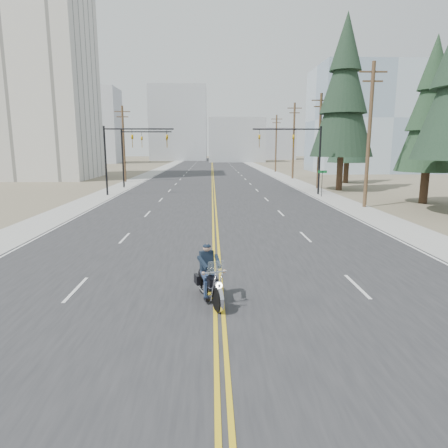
% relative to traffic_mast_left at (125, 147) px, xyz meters
% --- Properties ---
extents(ground_plane, '(400.00, 400.00, 0.00)m').
position_rel_traffic_mast_left_xyz_m(ground_plane, '(8.98, -32.00, -4.94)').
color(ground_plane, '#776D56').
rests_on(ground_plane, ground).
extents(road, '(20.00, 200.00, 0.01)m').
position_rel_traffic_mast_left_xyz_m(road, '(8.98, 38.00, -4.93)').
color(road, '#303033').
rests_on(road, ground).
extents(sidewalk_left, '(3.00, 200.00, 0.01)m').
position_rel_traffic_mast_left_xyz_m(sidewalk_left, '(-2.52, 38.00, -4.93)').
color(sidewalk_left, '#A5A5A0').
rests_on(sidewalk_left, ground).
extents(sidewalk_right, '(3.00, 200.00, 0.01)m').
position_rel_traffic_mast_left_xyz_m(sidewalk_right, '(20.48, 38.00, -4.93)').
color(sidewalk_right, '#A5A5A0').
rests_on(sidewalk_right, ground).
extents(traffic_mast_left, '(7.10, 0.26, 7.00)m').
position_rel_traffic_mast_left_xyz_m(traffic_mast_left, '(0.00, 0.00, 0.00)').
color(traffic_mast_left, black).
rests_on(traffic_mast_left, ground).
extents(traffic_mast_right, '(7.10, 0.26, 7.00)m').
position_rel_traffic_mast_left_xyz_m(traffic_mast_right, '(17.95, 0.00, 0.00)').
color(traffic_mast_right, black).
rests_on(traffic_mast_right, ground).
extents(traffic_mast_far, '(6.10, 0.26, 7.00)m').
position_rel_traffic_mast_left_xyz_m(traffic_mast_far, '(-0.33, 8.00, -0.06)').
color(traffic_mast_far, black).
rests_on(traffic_mast_far, ground).
extents(street_sign, '(0.90, 0.06, 2.62)m').
position_rel_traffic_mast_left_xyz_m(street_sign, '(19.78, -2.00, -3.13)').
color(street_sign, black).
rests_on(street_sign, ground).
extents(utility_pole_b, '(2.20, 0.30, 11.50)m').
position_rel_traffic_mast_left_xyz_m(utility_pole_b, '(21.48, -9.00, 1.05)').
color(utility_pole_b, brown).
rests_on(utility_pole_b, ground).
extents(utility_pole_c, '(2.20, 0.30, 11.00)m').
position_rel_traffic_mast_left_xyz_m(utility_pole_c, '(21.48, 6.00, 0.79)').
color(utility_pole_c, brown).
rests_on(utility_pole_c, ground).
extents(utility_pole_d, '(2.20, 0.30, 11.50)m').
position_rel_traffic_mast_left_xyz_m(utility_pole_d, '(21.48, 21.00, 1.05)').
color(utility_pole_d, brown).
rests_on(utility_pole_d, ground).
extents(utility_pole_e, '(2.20, 0.30, 11.00)m').
position_rel_traffic_mast_left_xyz_m(utility_pole_e, '(21.48, 38.00, 0.79)').
color(utility_pole_e, brown).
rests_on(utility_pole_e, ground).
extents(utility_pole_left, '(2.20, 0.30, 10.50)m').
position_rel_traffic_mast_left_xyz_m(utility_pole_left, '(-3.52, 16.00, 0.54)').
color(utility_pole_left, brown).
rests_on(utility_pole_left, ground).
extents(apartment_block, '(18.00, 14.00, 30.00)m').
position_rel_traffic_mast_left_xyz_m(apartment_block, '(-19.02, 23.00, 10.06)').
color(apartment_block, silver).
rests_on(apartment_block, ground).
extents(glass_building, '(24.00, 16.00, 20.00)m').
position_rel_traffic_mast_left_xyz_m(glass_building, '(40.98, 38.00, 5.06)').
color(glass_building, '#9EB5CC').
rests_on(glass_building, ground).
extents(haze_bldg_a, '(14.00, 12.00, 22.00)m').
position_rel_traffic_mast_left_xyz_m(haze_bldg_a, '(-26.02, 83.00, 6.06)').
color(haze_bldg_a, '#B7BCC6').
rests_on(haze_bldg_a, ground).
extents(haze_bldg_b, '(18.00, 14.00, 14.00)m').
position_rel_traffic_mast_left_xyz_m(haze_bldg_b, '(16.98, 93.00, 2.06)').
color(haze_bldg_b, '#ADB2B7').
rests_on(haze_bldg_b, ground).
extents(haze_bldg_c, '(16.00, 12.00, 18.00)m').
position_rel_traffic_mast_left_xyz_m(haze_bldg_c, '(48.98, 78.00, 4.06)').
color(haze_bldg_c, '#B7BCC6').
rests_on(haze_bldg_c, ground).
extents(haze_bldg_d, '(20.00, 15.00, 26.00)m').
position_rel_traffic_mast_left_xyz_m(haze_bldg_d, '(-3.02, 108.00, 8.06)').
color(haze_bldg_d, '#ADB2B7').
rests_on(haze_bldg_d, ground).
extents(haze_bldg_e, '(14.00, 14.00, 12.00)m').
position_rel_traffic_mast_left_xyz_m(haze_bldg_e, '(33.98, 118.00, 1.06)').
color(haze_bldg_e, '#B7BCC6').
rests_on(haze_bldg_e, ground).
extents(haze_bldg_f, '(12.00, 12.00, 16.00)m').
position_rel_traffic_mast_left_xyz_m(haze_bldg_f, '(-41.02, 98.00, 3.06)').
color(haze_bldg_f, '#ADB2B7').
rests_on(haze_bldg_f, ground).
extents(motorcyclist, '(1.67, 2.57, 1.86)m').
position_rel_traffic_mast_left_xyz_m(motorcyclist, '(8.69, -29.22, -4.01)').
color(motorcyclist, black).
rests_on(motorcyclist, ground).
extents(conifer_mid, '(5.31, 5.31, 14.16)m').
position_rel_traffic_mast_left_xyz_m(conifer_mid, '(27.55, -6.87, 3.19)').
color(conifer_mid, '#382619').
rests_on(conifer_mid, ground).
extents(conifer_tall, '(6.92, 6.92, 19.23)m').
position_rel_traffic_mast_left_xyz_m(conifer_tall, '(23.46, 4.06, 6.10)').
color(conifer_tall, '#382619').
rests_on(conifer_tall, ground).
extents(conifer_far, '(5.27, 5.27, 14.11)m').
position_rel_traffic_mast_left_xyz_m(conifer_far, '(27.35, 13.36, 3.16)').
color(conifer_far, '#382619').
rests_on(conifer_far, ground).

